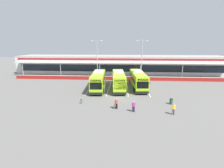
# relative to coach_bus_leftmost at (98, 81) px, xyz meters

# --- Properties ---
(ground_plane) EXTENTS (200.00, 200.00, 0.00)m
(ground_plane) POSITION_rel_coach_bus_leftmost_xyz_m (4.44, -5.26, -1.79)
(ground_plane) COLOR #605E5B
(terminal_building) EXTENTS (70.00, 13.00, 6.00)m
(terminal_building) POSITION_rel_coach_bus_leftmost_xyz_m (4.44, 21.64, 1.23)
(terminal_building) COLOR silver
(terminal_building) RESTS_ON ground
(red_barrier_wall) EXTENTS (60.00, 0.40, 1.10)m
(red_barrier_wall) POSITION_rel_coach_bus_leftmost_xyz_m (4.44, 9.24, -1.23)
(red_barrier_wall) COLOR maroon
(red_barrier_wall) RESTS_ON ground
(coach_bus_leftmost) EXTENTS (3.60, 12.30, 3.78)m
(coach_bus_leftmost) POSITION_rel_coach_bus_leftmost_xyz_m (0.00, 0.00, 0.00)
(coach_bus_leftmost) COLOR #9ED11E
(coach_bus_leftmost) RESTS_ON ground
(coach_bus_left_centre) EXTENTS (3.60, 12.30, 3.78)m
(coach_bus_left_centre) POSITION_rel_coach_bus_leftmost_xyz_m (4.48, 0.45, 0.00)
(coach_bus_left_centre) COLOR #9ED11E
(coach_bus_left_centre) RESTS_ON ground
(coach_bus_centre) EXTENTS (3.60, 12.30, 3.78)m
(coach_bus_centre) POSITION_rel_coach_bus_leftmost_xyz_m (8.87, 1.42, 0.00)
(coach_bus_centre) COLOR #9ED11E
(coach_bus_centre) RESTS_ON ground
(bay_stripe_far_west) EXTENTS (0.14, 13.00, 0.01)m
(bay_stripe_far_west) POSITION_rel_coach_bus_leftmost_xyz_m (-1.86, 0.74, -1.78)
(bay_stripe_far_west) COLOR silver
(bay_stripe_far_west) RESTS_ON ground
(bay_stripe_west) EXTENTS (0.14, 13.00, 0.01)m
(bay_stripe_west) POSITION_rel_coach_bus_leftmost_xyz_m (2.34, 0.74, -1.78)
(bay_stripe_west) COLOR silver
(bay_stripe_west) RESTS_ON ground
(bay_stripe_mid_west) EXTENTS (0.14, 13.00, 0.01)m
(bay_stripe_mid_west) POSITION_rel_coach_bus_leftmost_xyz_m (6.54, 0.74, -1.78)
(bay_stripe_mid_west) COLOR silver
(bay_stripe_mid_west) RESTS_ON ground
(bay_stripe_centre) EXTENTS (0.14, 13.00, 0.01)m
(bay_stripe_centre) POSITION_rel_coach_bus_leftmost_xyz_m (10.74, 0.74, -1.78)
(bay_stripe_centre) COLOR silver
(bay_stripe_centre) RESTS_ON ground
(pedestrian_with_handbag) EXTENTS (0.58, 0.56, 1.62)m
(pedestrian_with_handbag) POSITION_rel_coach_bus_leftmost_xyz_m (4.53, -11.89, -0.93)
(pedestrian_with_handbag) COLOR black
(pedestrian_with_handbag) RESTS_ON ground
(pedestrian_in_dark_coat) EXTENTS (0.54, 0.29, 1.62)m
(pedestrian_in_dark_coat) POSITION_rel_coach_bus_leftmost_xyz_m (12.64, -13.49, -0.91)
(pedestrian_in_dark_coat) COLOR slate
(pedestrian_in_dark_coat) RESTS_ON ground
(pedestrian_child) EXTENTS (0.33, 0.20, 1.00)m
(pedestrian_child) POSITION_rel_coach_bus_leftmost_xyz_m (-1.36, -10.01, -1.24)
(pedestrian_child) COLOR slate
(pedestrian_child) RESTS_ON ground
(pedestrian_near_bin) EXTENTS (0.52, 0.35, 1.62)m
(pedestrian_near_bin) POSITION_rel_coach_bus_leftmost_xyz_m (7.12, -12.85, -0.91)
(pedestrian_near_bin) COLOR #33333D
(pedestrian_near_bin) RESTS_ON ground
(lamp_post_west) EXTENTS (3.24, 0.28, 11.00)m
(lamp_post_west) POSITION_rel_coach_bus_leftmost_xyz_m (-2.13, 12.01, 4.50)
(lamp_post_west) COLOR #9E9EA3
(lamp_post_west) RESTS_ON ground
(lamp_post_centre) EXTENTS (3.24, 0.28, 11.00)m
(lamp_post_centre) POSITION_rel_coach_bus_leftmost_xyz_m (10.65, 11.58, 4.50)
(lamp_post_centre) COLOR #9E9EA3
(lamp_post_centre) RESTS_ON ground
(litter_bin) EXTENTS (0.54, 0.54, 0.93)m
(litter_bin) POSITION_rel_coach_bus_leftmost_xyz_m (13.50, -9.22, -1.32)
(litter_bin) COLOR #2D5133
(litter_bin) RESTS_ON ground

